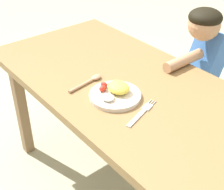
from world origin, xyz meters
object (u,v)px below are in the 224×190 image
object	(u,v)px
plate	(115,93)
fork	(141,113)
person	(203,81)
spoon	(90,81)

from	to	relation	value
plate	fork	distance (m)	0.16
person	fork	bearing A→B (deg)	104.29
plate	spoon	bearing A→B (deg)	-175.03
fork	spoon	bearing A→B (deg)	75.61
plate	person	distance (m)	0.67
spoon	person	world-z (taller)	person
fork	spoon	distance (m)	0.33
plate	fork	size ratio (longest dim) A/B	1.07
spoon	plate	bearing A→B (deg)	-93.48
person	spoon	bearing A→B (deg)	76.02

